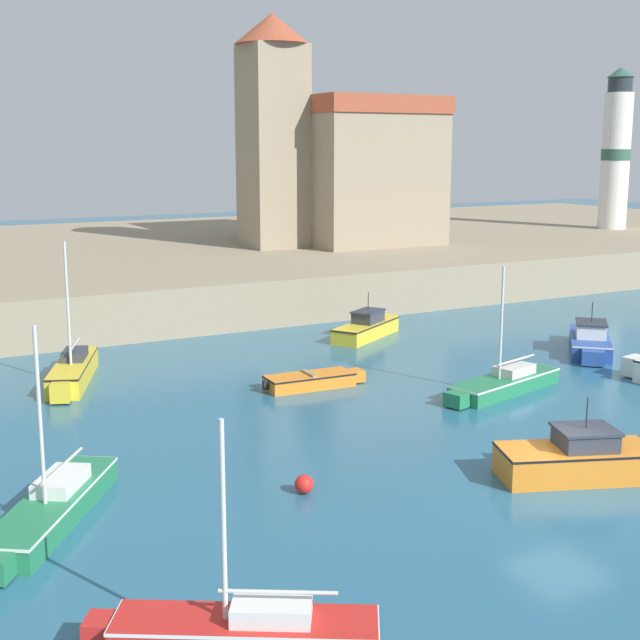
{
  "coord_description": "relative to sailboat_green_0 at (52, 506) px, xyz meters",
  "views": [
    {
      "loc": [
        -17.02,
        -17.17,
        9.35
      ],
      "look_at": [
        0.87,
        15.56,
        2.0
      ],
      "focal_mm": 50.0,
      "sensor_mm": 36.0,
      "label": 1
    }
  ],
  "objects": [
    {
      "name": "ground_plane",
      "position": [
        12.84,
        -4.58,
        -0.41
      ],
      "size": [
        200.0,
        200.0,
        0.0
      ],
      "primitive_type": "plane",
      "color": "#28607F"
    },
    {
      "name": "quay_seawall",
      "position": [
        12.84,
        39.02,
        0.83
      ],
      "size": [
        120.0,
        40.0,
        2.48
      ],
      "primitive_type": "cube",
      "color": "gray",
      "rests_on": "ground"
    },
    {
      "name": "sailboat_green_0",
      "position": [
        0.0,
        0.0,
        0.0
      ],
      "size": [
        4.6,
        6.01,
        5.14
      ],
      "color": "#237A4C",
      "rests_on": "ground"
    },
    {
      "name": "sailboat_yellow_1",
      "position": [
        3.69,
        13.26,
        0.1
      ],
      "size": [
        3.27,
        6.05,
        5.71
      ],
      "color": "yellow",
      "rests_on": "ground"
    },
    {
      "name": "motorboat_yellow_4",
      "position": [
        18.54,
        14.94,
        0.09
      ],
      "size": [
        5.09,
        3.71,
        2.24
      ],
      "color": "yellow",
      "rests_on": "ground"
    },
    {
      "name": "dinghy_orange_5",
      "position": [
        11.75,
        8.05,
        -0.11
      ],
      "size": [
        4.28,
        1.51,
        0.62
      ],
      "color": "orange",
      "rests_on": "ground"
    },
    {
      "name": "motorboat_orange_6",
      "position": [
        13.98,
        -4.19,
        0.16
      ],
      "size": [
        5.37,
        3.31,
        2.38
      ],
      "color": "orange",
      "rests_on": "ground"
    },
    {
      "name": "motorboat_blue_7",
      "position": [
        25.85,
        7.3,
        0.11
      ],
      "size": [
        4.96,
        5.2,
        2.33
      ],
      "color": "#284C9E",
      "rests_on": "ground"
    },
    {
      "name": "sailboat_green_8",
      "position": [
        17.88,
        3.86,
        -0.02
      ],
      "size": [
        6.13,
        2.79,
        4.92
      ],
      "color": "#237A4C",
      "rests_on": "ground"
    },
    {
      "name": "sailboat_red_9",
      "position": [
        1.8,
        -7.75,
        0.03
      ],
      "size": [
        5.22,
        3.68,
        4.57
      ],
      "color": "red",
      "rests_on": "ground"
    },
    {
      "name": "mooring_buoy",
      "position": [
        6.44,
        -1.41,
        -0.15
      ],
      "size": [
        0.52,
        0.52,
        0.52
      ],
      "primitive_type": "sphere",
      "color": "red",
      "rests_on": "ground"
    },
    {
      "name": "church",
      "position": [
        27.8,
        35.0,
        7.66
      ],
      "size": [
        13.79,
        14.28,
        15.35
      ],
      "color": "gray",
      "rests_on": "quay_seawall"
    },
    {
      "name": "lighthouse",
      "position": [
        52.84,
        31.84,
        8.4
      ],
      "size": [
        2.35,
        2.35,
        13.04
      ],
      "color": "silver",
      "rests_on": "quay_seawall"
    }
  ]
}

